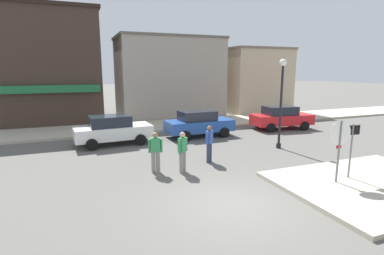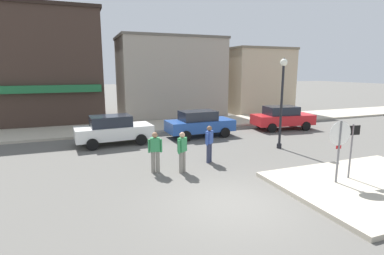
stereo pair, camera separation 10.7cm
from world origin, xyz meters
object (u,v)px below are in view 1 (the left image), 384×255
at_px(one_way_sign, 351,145).
at_px(pedestrian_crossing_far, 183,151).
at_px(stop_sign, 339,143).
at_px(pedestrian_crossing_near, 155,151).
at_px(parked_car_nearest, 113,130).
at_px(parked_car_third, 281,117).
at_px(parked_car_second, 199,123).
at_px(lamp_post, 282,90).
at_px(pedestrian_kerb_side, 209,143).

xyz_separation_m(one_way_sign, pedestrian_crossing_far, (-5.22, 3.08, -0.46)).
distance_m(stop_sign, pedestrian_crossing_near, 6.56).
relative_size(parked_car_nearest, pedestrian_crossing_far, 2.55).
bearing_deg(stop_sign, pedestrian_crossing_near, 146.33).
bearing_deg(parked_car_third, parked_car_second, -179.09).
distance_m(lamp_post, parked_car_second, 5.33).
xyz_separation_m(parked_car_second, parked_car_third, (6.06, 0.10, 0.00)).
bearing_deg(pedestrian_crossing_near, pedestrian_kerb_side, 10.07).
xyz_separation_m(lamp_post, pedestrian_crossing_far, (-5.85, -1.71, -2.09)).
height_order(stop_sign, lamp_post, lamp_post).
height_order(parked_car_second, pedestrian_kerb_side, pedestrian_kerb_side).
bearing_deg(parked_car_nearest, one_way_sign, -50.37).
xyz_separation_m(lamp_post, parked_car_second, (-2.77, 4.01, -2.15)).
bearing_deg(pedestrian_crossing_far, parked_car_nearest, 109.39).
bearing_deg(pedestrian_crossing_near, one_way_sign, -29.06).
distance_m(parked_car_nearest, parked_car_third, 11.11).
relative_size(parked_car_second, parked_car_third, 0.97).
distance_m(one_way_sign, pedestrian_crossing_near, 7.11).
distance_m(one_way_sign, pedestrian_crossing_far, 6.08).
bearing_deg(one_way_sign, pedestrian_crossing_far, 149.48).
relative_size(one_way_sign, pedestrian_crossing_near, 1.30).
xyz_separation_m(one_way_sign, parked_car_nearest, (-7.20, 8.69, -0.52)).
relative_size(parked_car_nearest, pedestrian_kerb_side, 2.55).
bearing_deg(lamp_post, pedestrian_kerb_side, -168.32).
relative_size(stop_sign, pedestrian_crossing_near, 1.43).
xyz_separation_m(stop_sign, pedestrian_crossing_far, (-4.45, 3.25, -0.65)).
relative_size(stop_sign, parked_car_third, 0.55).
xyz_separation_m(stop_sign, parked_car_second, (-1.38, 8.97, -0.71)).
bearing_deg(pedestrian_kerb_side, pedestrian_crossing_near, -169.93).
height_order(pedestrian_crossing_near, pedestrian_crossing_far, same).
bearing_deg(parked_car_second, one_way_sign, -76.29).
xyz_separation_m(pedestrian_crossing_near, pedestrian_crossing_far, (0.98, -0.37, 0.00)).
bearing_deg(pedestrian_crossing_far, lamp_post, 16.28).
xyz_separation_m(stop_sign, pedestrian_kerb_side, (-2.94, 4.06, -0.65)).
bearing_deg(stop_sign, pedestrian_kerb_side, 125.92).
relative_size(lamp_post, pedestrian_kerb_side, 2.82).
height_order(lamp_post, parked_car_second, lamp_post).
bearing_deg(pedestrian_kerb_side, one_way_sign, -46.33).
distance_m(lamp_post, parked_car_third, 5.68).
relative_size(pedestrian_crossing_far, pedestrian_kerb_side, 1.00).
height_order(stop_sign, one_way_sign, stop_sign).
relative_size(one_way_sign, pedestrian_crossing_far, 1.30).
bearing_deg(lamp_post, stop_sign, -105.71).
distance_m(stop_sign, parked_car_second, 9.10).
distance_m(parked_car_second, pedestrian_crossing_near, 6.71).
bearing_deg(pedestrian_crossing_far, stop_sign, -36.13).
bearing_deg(parked_car_nearest, lamp_post, -26.53).
bearing_deg(parked_car_nearest, parked_car_second, 1.19).
bearing_deg(one_way_sign, stop_sign, -167.37).
xyz_separation_m(one_way_sign, pedestrian_kerb_side, (-3.71, 3.89, -0.46)).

